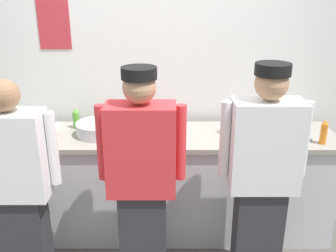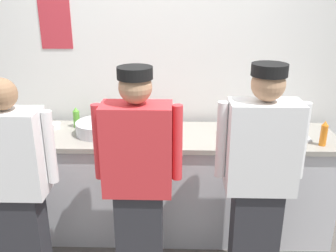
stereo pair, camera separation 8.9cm
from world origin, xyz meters
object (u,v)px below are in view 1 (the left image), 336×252
(squeeze_bottle_primary, at_px, (323,132))
(ramekin_red_sauce, at_px, (166,140))
(plate_stack_rear, at_px, (154,129))
(squeeze_bottle_secondary, at_px, (150,115))
(chef_far_right, at_px, (262,175))
(deli_cup, at_px, (14,131))
(ramekin_orange_sauce, at_px, (53,127))
(sheet_tray, at_px, (280,132))
(squeeze_bottle_spare, at_px, (75,119))
(chef_center, at_px, (141,179))
(chef_near_left, at_px, (17,187))
(plate_stack_front, at_px, (245,135))
(mixing_bowl_steel, at_px, (98,129))
(ramekin_green_sauce, at_px, (222,130))
(ramekin_yellow_sauce, at_px, (2,131))

(squeeze_bottle_primary, height_order, ramekin_red_sauce, squeeze_bottle_primary)
(plate_stack_rear, distance_m, squeeze_bottle_secondary, 0.20)
(chef_far_right, bearing_deg, deli_cup, 162.69)
(ramekin_orange_sauce, bearing_deg, squeeze_bottle_primary, -8.14)
(sheet_tray, distance_m, deli_cup, 2.21)
(plate_stack_rear, bearing_deg, squeeze_bottle_spare, 168.89)
(ramekin_orange_sauce, height_order, deli_cup, deli_cup)
(chef_center, height_order, deli_cup, chef_center)
(chef_near_left, bearing_deg, plate_stack_front, 19.63)
(chef_far_right, xyz_separation_m, squeeze_bottle_primary, (0.57, 0.45, 0.14))
(chef_near_left, xyz_separation_m, chef_center, (0.84, 0.02, 0.05))
(mixing_bowl_steel, bearing_deg, plate_stack_rear, 2.25)
(sheet_tray, xyz_separation_m, ramekin_green_sauce, (-0.48, 0.03, 0.01))
(ramekin_orange_sauce, bearing_deg, chef_center, -44.31)
(plate_stack_rear, height_order, ramekin_yellow_sauce, plate_stack_rear)
(chef_center, xyz_separation_m, plate_stack_rear, (0.07, 0.69, 0.10))
(chef_near_left, distance_m, ramekin_green_sauce, 1.67)
(squeeze_bottle_secondary, height_order, ramekin_red_sauce, squeeze_bottle_secondary)
(ramekin_yellow_sauce, height_order, ramekin_red_sauce, same)
(chef_far_right, bearing_deg, plate_stack_front, 91.68)
(squeeze_bottle_primary, bearing_deg, ramekin_orange_sauce, 171.86)
(squeeze_bottle_primary, distance_m, ramekin_orange_sauce, 2.23)
(ramekin_green_sauce, bearing_deg, chef_far_right, -75.77)
(mixing_bowl_steel, distance_m, sheet_tray, 1.53)
(ramekin_green_sauce, relative_size, ramekin_red_sauce, 0.97)
(ramekin_orange_sauce, bearing_deg, chef_near_left, -92.04)
(squeeze_bottle_spare, distance_m, ramekin_yellow_sauce, 0.61)
(deli_cup, bearing_deg, squeeze_bottle_secondary, 12.95)
(chef_center, relative_size, ramekin_orange_sauce, 15.06)
(squeeze_bottle_primary, xyz_separation_m, deli_cup, (-2.48, 0.14, -0.05))
(chef_center, distance_m, ramekin_yellow_sauce, 1.41)
(ramekin_orange_sauce, bearing_deg, plate_stack_rear, -6.54)
(chef_near_left, relative_size, chef_center, 0.96)
(plate_stack_front, xyz_separation_m, deli_cup, (-1.89, 0.05, 0.01))
(squeeze_bottle_spare, relative_size, ramekin_yellow_sauce, 1.75)
(squeeze_bottle_primary, bearing_deg, plate_stack_rear, 170.80)
(chef_center, bearing_deg, deli_cup, 150.12)
(chef_near_left, xyz_separation_m, squeeze_bottle_spare, (0.22, 0.85, 0.19))
(chef_near_left, distance_m, sheet_tray, 2.10)
(ramekin_green_sauce, height_order, ramekin_orange_sauce, ramekin_orange_sauce)
(chef_far_right, relative_size, plate_stack_front, 7.85)
(mixing_bowl_steel, bearing_deg, ramekin_orange_sauce, 163.94)
(deli_cup, bearing_deg, chef_center, -29.88)
(squeeze_bottle_spare, height_order, ramekin_orange_sauce, squeeze_bottle_spare)
(sheet_tray, relative_size, ramekin_red_sauce, 4.80)
(ramekin_red_sauce, bearing_deg, deli_cup, 174.24)
(plate_stack_rear, height_order, ramekin_green_sauce, plate_stack_rear)
(chef_near_left, bearing_deg, ramekin_orange_sauce, 87.96)
(chef_center, xyz_separation_m, chef_far_right, (0.82, 0.03, 0.01))
(plate_stack_front, relative_size, ramekin_orange_sauce, 1.94)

